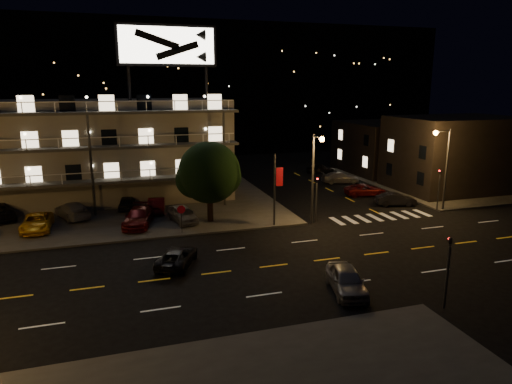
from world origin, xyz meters
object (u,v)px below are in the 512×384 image
object	(u,v)px
road_car_east	(347,280)
road_car_west	(177,257)
lot_car_2	(37,222)
lot_car_7	(72,210)
lot_car_4	(183,214)
side_car_0	(396,199)
tree	(209,174)

from	to	relation	value
road_car_east	road_car_west	world-z (taller)	road_car_east
lot_car_2	lot_car_7	xyz separation A→B (m)	(2.56, 3.07, 0.05)
lot_car_4	side_car_0	world-z (taller)	lot_car_4
lot_car_2	road_car_west	distance (m)	14.87
lot_car_4	road_car_east	world-z (taller)	lot_car_4
road_car_west	lot_car_7	bearing A→B (deg)	-36.75
lot_car_2	lot_car_4	world-z (taller)	lot_car_4
lot_car_4	lot_car_7	size ratio (longest dim) A/B	0.84
road_car_east	tree	bearing A→B (deg)	119.65
lot_car_2	road_car_east	distance (m)	26.33
lot_car_2	road_car_east	bearing A→B (deg)	-43.42
tree	lot_car_2	distance (m)	14.91
tree	lot_car_2	size ratio (longest dim) A/B	1.46
side_car_0	lot_car_4	bearing A→B (deg)	104.88
lot_car_7	side_car_0	distance (m)	31.50
tree	lot_car_7	world-z (taller)	tree
tree	lot_car_7	bearing A→B (deg)	158.64
lot_car_2	road_car_west	world-z (taller)	lot_car_2
lot_car_2	road_car_east	xyz separation A→B (m)	(19.29, -17.92, -0.07)
lot_car_2	lot_car_7	bearing A→B (deg)	49.63
lot_car_7	lot_car_2	bearing A→B (deg)	26.39
lot_car_7	road_car_west	distance (m)	15.85
tree	side_car_0	size ratio (longest dim) A/B	1.77
lot_car_4	lot_car_7	xyz separation A→B (m)	(-9.47, 4.24, 0.01)
lot_car_7	tree	bearing A→B (deg)	134.88
lot_car_2	lot_car_7	size ratio (longest dim) A/B	0.97
road_car_east	lot_car_4	bearing A→B (deg)	126.44
road_car_west	lot_car_4	bearing A→B (deg)	-76.28
tree	lot_car_7	distance (m)	13.19
lot_car_4	side_car_0	distance (m)	21.70
side_car_0	road_car_west	distance (m)	25.30
lot_car_4	road_car_west	xyz separation A→B (m)	(-1.82, -9.64, -0.25)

